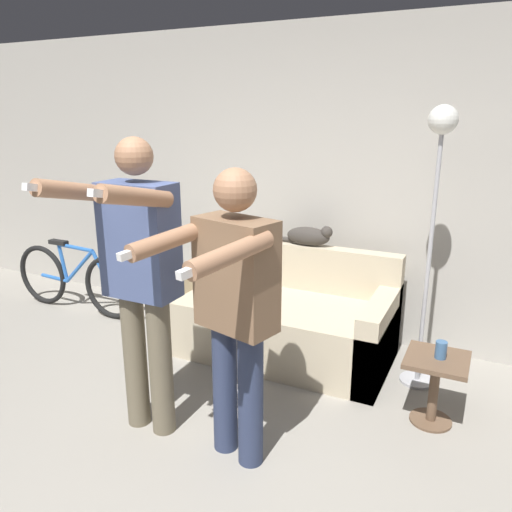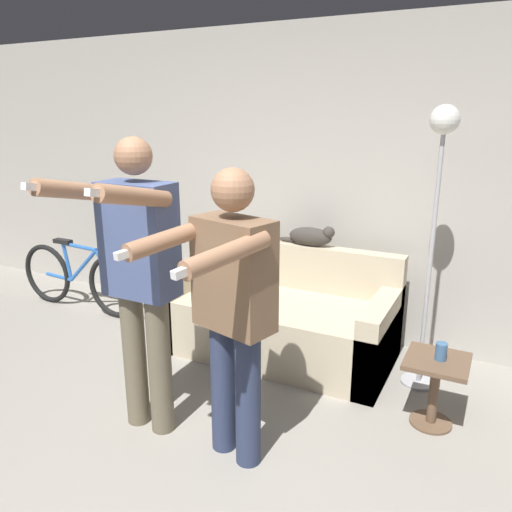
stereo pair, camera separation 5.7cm
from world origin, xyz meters
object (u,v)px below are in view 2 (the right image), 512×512
at_px(person_right, 231,301).
at_px(couch, 280,319).
at_px(cat, 311,236).
at_px(bicycle, 79,278).
at_px(floor_lamp, 438,185).
at_px(cup, 441,351).
at_px(side_table, 435,379).
at_px(person_left, 139,270).

bearing_deg(person_right, couch, 117.52).
bearing_deg(cat, bicycle, -169.94).
height_order(person_right, cat, person_right).
xyz_separation_m(person_right, floor_lamp, (0.81, 1.30, 0.50)).
distance_m(person_right, cup, 1.36).
distance_m(person_right, side_table, 1.42).
bearing_deg(cat, person_left, -104.76).
bearing_deg(cup, floor_lamp, 109.93).
bearing_deg(side_table, bicycle, 173.14).
bearing_deg(couch, cup, -20.45).
height_order(cup, bicycle, bicycle).
relative_size(couch, side_table, 3.98).
bearing_deg(person_right, cat, 110.83).
bearing_deg(floor_lamp, side_table, -71.79).
bearing_deg(cat, person_right, -83.86).
xyz_separation_m(side_table, bicycle, (-3.40, 0.41, 0.01)).
xyz_separation_m(couch, floor_lamp, (1.11, -0.01, 1.16)).
bearing_deg(cup, side_table, -175.96).
height_order(couch, cup, couch).
relative_size(couch, floor_lamp, 0.92).
xyz_separation_m(couch, person_right, (0.30, -1.31, 0.66)).
xyz_separation_m(floor_lamp, bicycle, (-3.24, -0.06, -1.12)).
relative_size(cat, floor_lamp, 0.26).
distance_m(person_right, floor_lamp, 1.61).
bearing_deg(bicycle, person_left, -34.09).
relative_size(cat, side_table, 1.11).
xyz_separation_m(side_table, cup, (0.02, 0.00, 0.19)).
height_order(side_table, bicycle, bicycle).
relative_size(person_left, bicycle, 1.18).
relative_size(floor_lamp, bicycle, 1.29).
relative_size(couch, person_left, 1.01).
relative_size(floor_lamp, cup, 17.88).
height_order(cat, side_table, cat).
height_order(couch, bicycle, couch).
relative_size(cat, cup, 4.59).
bearing_deg(floor_lamp, bicycle, -178.93).
xyz_separation_m(person_left, cup, (1.59, 0.83, -0.52)).
xyz_separation_m(floor_lamp, side_table, (0.15, -0.47, -1.13)).
relative_size(person_left, side_table, 3.94).
relative_size(person_right, bicycle, 1.09).
bearing_deg(side_table, cup, 4.04).
xyz_separation_m(cup, bicycle, (-3.41, 0.41, -0.18)).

